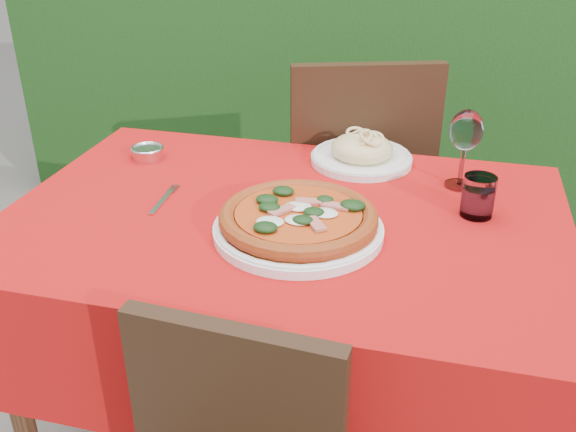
% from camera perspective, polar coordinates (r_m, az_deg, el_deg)
% --- Properties ---
extents(hedge, '(3.20, 0.55, 1.78)m').
position_cam_1_polar(hedge, '(2.86, 7.93, 17.27)').
color(hedge, black).
rests_on(hedge, ground).
extents(dining_table, '(1.26, 0.86, 0.75)m').
position_cam_1_polar(dining_table, '(1.53, -0.26, -4.77)').
color(dining_table, '#4D2919').
rests_on(dining_table, ground).
extents(chair_far, '(0.56, 0.56, 0.97)m').
position_cam_1_polar(chair_far, '(2.07, 6.05, 2.89)').
color(chair_far, black).
rests_on(chair_far, ground).
extents(pizza_plate, '(0.41, 0.41, 0.07)m').
position_cam_1_polar(pizza_plate, '(1.35, 0.92, -0.46)').
color(pizza_plate, white).
rests_on(pizza_plate, dining_table).
extents(pasta_plate, '(0.27, 0.27, 0.08)m').
position_cam_1_polar(pasta_plate, '(1.72, 6.56, 5.61)').
color(pasta_plate, white).
rests_on(pasta_plate, dining_table).
extents(water_glass, '(0.07, 0.07, 0.10)m').
position_cam_1_polar(water_glass, '(1.49, 16.53, 1.53)').
color(water_glass, silver).
rests_on(water_glass, dining_table).
extents(wine_glass, '(0.08, 0.08, 0.20)m').
position_cam_1_polar(wine_glass, '(1.59, 15.54, 7.07)').
color(wine_glass, silver).
rests_on(wine_glass, dining_table).
extents(fork, '(0.03, 0.18, 0.00)m').
position_cam_1_polar(fork, '(1.53, -11.19, 1.22)').
color(fork, '#BABAC1').
rests_on(fork, dining_table).
extents(steel_ramekin, '(0.08, 0.08, 0.03)m').
position_cam_1_polar(steel_ramekin, '(1.78, -12.35, 5.46)').
color(steel_ramekin, silver).
rests_on(steel_ramekin, dining_table).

